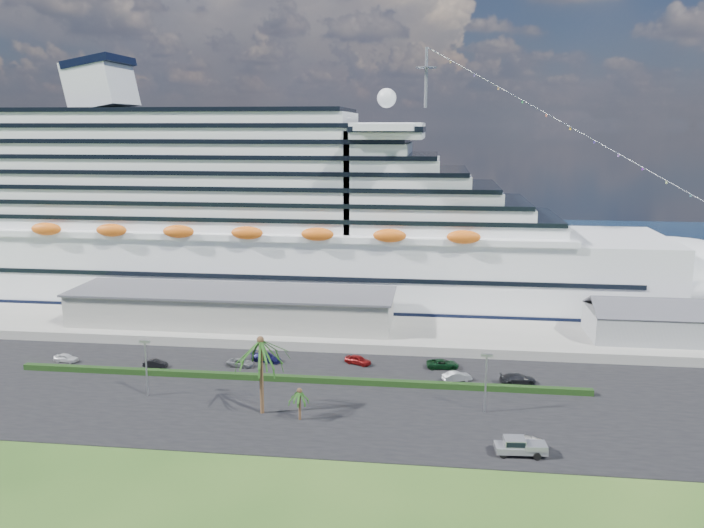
# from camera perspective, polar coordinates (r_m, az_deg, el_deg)

# --- Properties ---
(ground) EXTENTS (420.00, 420.00, 0.00)m
(ground) POSITION_cam_1_polar(r_m,az_deg,el_deg) (90.62, -1.80, -13.65)
(ground) COLOR #254A18
(ground) RESTS_ON ground
(asphalt_lot) EXTENTS (140.00, 38.00, 0.12)m
(asphalt_lot) POSITION_cam_1_polar(r_m,az_deg,el_deg) (100.55, -0.81, -10.99)
(asphalt_lot) COLOR black
(asphalt_lot) RESTS_ON ground
(wharf) EXTENTS (240.00, 20.00, 1.80)m
(wharf) POSITION_cam_1_polar(r_m,az_deg,el_deg) (127.39, 0.99, -5.70)
(wharf) COLOR gray
(wharf) RESTS_ON ground
(water) EXTENTS (420.00, 160.00, 0.02)m
(water) POSITION_cam_1_polar(r_m,az_deg,el_deg) (214.91, 3.56, 1.11)
(water) COLOR black
(water) RESTS_ON ground
(cruise_ship) EXTENTS (191.00, 38.00, 54.00)m
(cruise_ship) POSITION_cam_1_polar(r_m,az_deg,el_deg) (150.66, -6.18, 3.08)
(cruise_ship) COLOR silver
(cruise_ship) RESTS_ON ground
(terminal_building) EXTENTS (61.00, 15.00, 6.30)m
(terminal_building) POSITION_cam_1_polar(r_m,az_deg,el_deg) (131.18, -9.94, -3.50)
(terminal_building) COLOR gray
(terminal_building) RESTS_ON wharf
(port_shed) EXTENTS (24.00, 12.31, 7.37)m
(port_shed) POSITION_cam_1_polar(r_m,az_deg,el_deg) (131.67, 24.20, -4.57)
(port_shed) COLOR gray
(port_shed) RESTS_ON wharf
(hedge) EXTENTS (88.00, 1.10, 0.90)m
(hedge) POSITION_cam_1_polar(r_m,az_deg,el_deg) (106.25, -4.77, -9.47)
(hedge) COLOR black
(hedge) RESTS_ON asphalt_lot
(lamp_post_left) EXTENTS (1.60, 0.35, 8.27)m
(lamp_post_left) POSITION_cam_1_polar(r_m,az_deg,el_deg) (103.43, -16.76, -7.72)
(lamp_post_left) COLOR gray
(lamp_post_left) RESTS_ON asphalt_lot
(lamp_post_right) EXTENTS (1.60, 0.35, 8.27)m
(lamp_post_right) POSITION_cam_1_polar(r_m,az_deg,el_deg) (95.26, 11.08, -9.10)
(lamp_post_right) COLOR gray
(lamp_post_right) RESTS_ON asphalt_lot
(palm_tall) EXTENTS (8.82, 8.82, 11.13)m
(palm_tall) POSITION_cam_1_polar(r_m,az_deg,el_deg) (92.80, -7.61, -7.02)
(palm_tall) COLOR #47301E
(palm_tall) RESTS_ON ground
(palm_short) EXTENTS (3.53, 3.53, 4.56)m
(palm_short) POSITION_cam_1_polar(r_m,az_deg,el_deg) (92.15, -4.38, -10.75)
(palm_short) COLOR #47301E
(palm_short) RESTS_ON ground
(parked_car_0) EXTENTS (4.22, 2.13, 1.38)m
(parked_car_0) POSITION_cam_1_polar(r_m,az_deg,el_deg) (123.53, -22.68, -7.21)
(parked_car_0) COLOR silver
(parked_car_0) RESTS_ON asphalt_lot
(parked_car_1) EXTENTS (3.87, 1.46, 1.26)m
(parked_car_1) POSITION_cam_1_polar(r_m,az_deg,el_deg) (116.16, -16.03, -7.95)
(parked_car_1) COLOR black
(parked_car_1) RESTS_ON asphalt_lot
(parked_car_2) EXTENTS (4.69, 2.74, 1.23)m
(parked_car_2) POSITION_cam_1_polar(r_m,az_deg,el_deg) (113.58, -9.26, -8.10)
(parked_car_2) COLOR gray
(parked_car_2) RESTS_ON asphalt_lot
(parked_car_3) EXTENTS (5.49, 3.32, 1.49)m
(parked_car_3) POSITION_cam_1_polar(r_m,az_deg,el_deg) (115.12, -7.14, -7.70)
(parked_car_3) COLOR #131242
(parked_car_3) RESTS_ON asphalt_lot
(parked_car_4) EXTENTS (4.77, 3.40, 1.51)m
(parked_car_4) POSITION_cam_1_polar(r_m,az_deg,el_deg) (113.03, 0.50, -7.96)
(parked_car_4) COLOR maroon
(parked_car_4) RESTS_ON asphalt_lot
(parked_car_5) EXTENTS (4.71, 3.13, 1.47)m
(parked_car_5) POSITION_cam_1_polar(r_m,az_deg,el_deg) (107.12, 8.71, -9.23)
(parked_car_5) COLOR #989A9F
(parked_car_5) RESTS_ON asphalt_lot
(parked_car_6) EXTENTS (5.40, 2.88, 1.44)m
(parked_car_6) POSITION_cam_1_polar(r_m,az_deg,el_deg) (112.23, 7.54, -8.23)
(parked_car_6) COLOR black
(parked_car_6) RESTS_ON asphalt_lot
(parked_car_7) EXTENTS (5.71, 3.14, 1.57)m
(parked_car_7) POSITION_cam_1_polar(r_m,az_deg,el_deg) (107.88, 13.61, -9.25)
(parked_car_7) COLOR black
(parked_car_7) RESTS_ON asphalt_lot
(pickup_truck) EXTENTS (6.19, 2.64, 2.14)m
(pickup_truck) POSITION_cam_1_polar(r_m,az_deg,el_deg) (86.06, 13.78, -14.47)
(pickup_truck) COLOR black
(pickup_truck) RESTS_ON asphalt_lot
(boat_trailer) EXTENTS (5.42, 3.58, 1.55)m
(boat_trailer) POSITION_cam_1_polar(r_m,az_deg,el_deg) (87.91, 14.13, -14.01)
(boat_trailer) COLOR gray
(boat_trailer) RESTS_ON asphalt_lot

